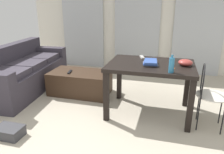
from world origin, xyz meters
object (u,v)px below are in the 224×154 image
Objects in this scene: bottle_near at (172,65)px; scissors at (173,69)px; tv_remote_primary at (70,72)px; shoebox at (9,132)px; wire_chair at (208,89)px; bowl at (185,63)px; couch at (23,73)px; craft_table at (151,71)px; coffee_table at (80,83)px; book_stack at (150,62)px; tv_remote_on_table at (142,57)px.

bottle_near reaches higher than scissors.
tv_remote_primary is 0.57× the size of shoebox.
wire_chair is at bearing -1.04° from scissors.
wire_chair is 0.44m from bowl.
couch is 9.60× the size of bottle_near.
craft_table is 0.77m from wire_chair.
wire_chair is at bearing -16.30° from coffee_table.
scissors is at bearing -30.95° from craft_table.
couch is 2.42m from book_stack.
tv_remote_primary is at bearing 1.47° from couch.
coffee_table is 0.88× the size of craft_table.
book_stack reaches higher than tv_remote_primary.
couch reaches higher than craft_table.
bottle_near is 0.41m from book_stack.
coffee_table is 1.23m from tv_remote_on_table.
bowl reaches higher than scissors.
tv_remote_on_table reaches higher than tv_remote_primary.
bowl reaches higher than coffee_table.
bottle_near is at bearing -13.76° from couch.
craft_table is 5.42× the size of bottle_near.
bowl is (-0.28, 0.21, 0.27)m from wire_chair.
wire_chair reaches higher than craft_table.
coffee_table is 4.78× the size of bottle_near.
bottle_near is 0.74× the size of book_stack.
book_stack is at bearing 33.42° from shoebox.
bottle_near is at bearing 21.84° from shoebox.
couch is at bearing 169.76° from scissors.
bottle_near reaches higher than couch.
craft_table is 6.19× the size of tv_remote_primary.
book_stack is (-0.74, 0.14, 0.26)m from wire_chair.
couch is 7.12× the size of book_stack.
coffee_table reaches higher than shoebox.
tv_remote_on_table is at bearing -0.18° from couch.
shoebox is at bearing -146.58° from book_stack.
tv_remote_on_table is at bearing 44.46° from shoebox.
tv_remote_on_table is (1.09, -0.10, 0.56)m from coffee_table.
craft_table is at bearing -24.26° from tv_remote_primary.
bowl is at bearing 8.87° from book_stack.
shoebox is (-0.15, -1.40, -0.35)m from tv_remote_primary.
shoebox is at bearing -158.16° from bottle_near.
shoebox is at bearing -60.09° from couch.
scissors is (-0.16, -0.20, -0.04)m from bowl.
wire_chair is 1.05m from tv_remote_on_table.
wire_chair is 0.59m from bottle_near.
bottle_near is 1.86m from tv_remote_primary.
tv_remote_on_table is at bearing 156.27° from bowl.
wire_chair is at bearing -47.38° from tv_remote_on_table.
scissors is (2.65, -0.48, 0.43)m from couch.
bowl reaches higher than couch.
bottle_near reaches higher than wire_chair.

